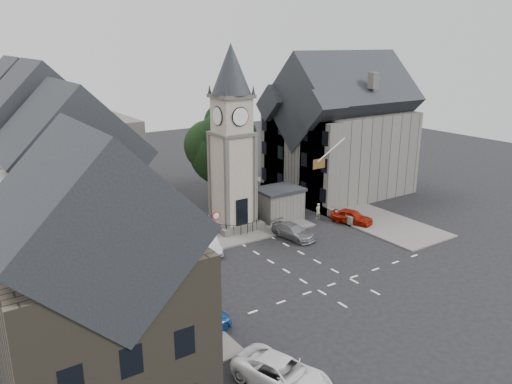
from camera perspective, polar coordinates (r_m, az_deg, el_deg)
ground at (r=39.74m, az=3.45°, el=-7.44°), size 120.00×120.00×0.00m
pavement_west at (r=39.49m, az=-16.87°, el=-8.23°), size 6.00×30.00×0.14m
pavement_east at (r=52.69m, az=8.58°, el=-1.34°), size 6.00×26.00×0.14m
central_island at (r=46.57m, az=-1.05°, el=-3.59°), size 10.00×8.00×0.16m
road_markings at (r=35.97m, az=8.85°, el=-10.34°), size 20.00×8.00×0.01m
clock_tower at (r=43.63m, az=-2.76°, el=5.97°), size 4.86×4.86×16.25m
stone_shelter at (r=47.48m, az=2.62°, el=-1.33°), size 4.30×3.30×3.08m
town_tree at (r=49.08m, az=-3.79°, el=5.80°), size 7.20×7.20×10.80m
warning_sign_post at (r=41.56m, az=-4.58°, el=-3.34°), size 0.70×0.19×2.85m
terrace_pink at (r=46.21m, az=-24.88°, el=3.09°), size 8.10×7.60×12.80m
terrace_cream at (r=38.53m, az=-22.83°, el=0.86°), size 8.10×7.60×12.80m
terrace_tudor at (r=31.13m, az=-19.71°, el=-3.16°), size 8.10×7.60×12.00m
building_sw_stone at (r=23.10m, az=-17.27°, el=-12.27°), size 8.60×7.60×10.40m
backdrop_west at (r=58.89m, az=-23.26°, el=3.35°), size 20.00×10.00×8.00m
east_building at (r=55.70m, az=9.53°, el=6.17°), size 14.40×11.40×12.60m
east_boundary_wall at (r=52.27m, az=4.85°, el=-0.93°), size 0.40×16.00×0.90m
flagpole at (r=45.45m, az=8.61°, el=4.80°), size 3.68×0.10×2.74m
car_west_blue at (r=29.89m, az=-6.91°, el=-14.69°), size 4.39×1.94×1.47m
car_west_silver at (r=32.99m, az=-11.16°, el=-11.77°), size 4.40×2.51×1.37m
car_west_grey at (r=37.13m, az=-9.24°, el=-8.33°), size 5.05×4.75×1.32m
car_island_silver at (r=40.73m, az=-5.45°, el=-5.88°), size 2.20×4.12×1.29m
car_island_east at (r=43.27m, az=4.25°, el=-4.49°), size 2.33×4.49×1.24m
car_east_red at (r=47.38m, az=10.88°, el=-2.78°), size 2.92×4.27×1.35m
van_sw_white at (r=25.99m, az=3.03°, el=-20.01°), size 3.91×5.66×1.44m
pedestrian at (r=48.17m, az=7.09°, el=-2.16°), size 0.57×0.38×1.53m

